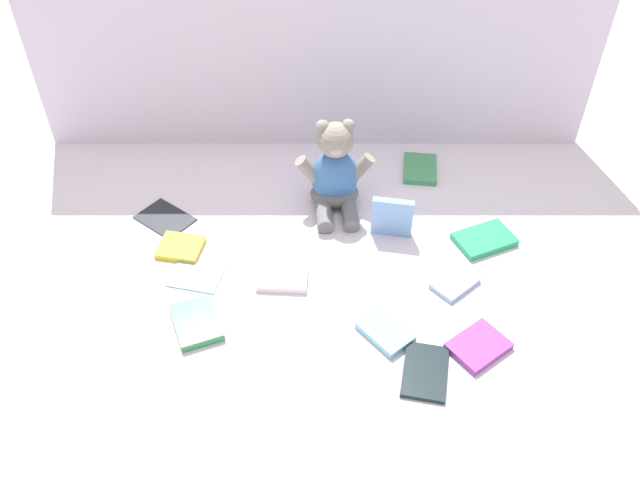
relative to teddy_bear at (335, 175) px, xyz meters
name	(u,v)px	position (x,y,z in m)	size (l,w,h in m)	color
ground_plane	(314,242)	(-0.05, -0.15, -0.09)	(3.20, 3.20, 0.00)	silver
backdrop_drape	(314,53)	(-0.05, 0.28, 0.19)	(1.51, 0.03, 0.55)	silver
teddy_bear	(335,175)	(0.00, 0.00, 0.00)	(0.20, 0.18, 0.24)	#3F72B2
book_case_0	(478,346)	(0.29, -0.47, -0.08)	(0.09, 0.12, 0.02)	purple
book_case_1	(165,218)	(-0.43, -0.07, -0.09)	(0.10, 0.14, 0.01)	#20252B
book_case_2	(282,279)	(-0.12, -0.28, -0.08)	(0.08, 0.11, 0.02)	white
book_case_3	(385,332)	(0.10, -0.44, -0.08)	(0.08, 0.11, 0.02)	#72BDD4
book_case_4	(195,277)	(-0.33, -0.27, -0.09)	(0.08, 0.12, 0.01)	#88B0E1
book_case_5	(420,169)	(0.24, 0.14, -0.08)	(0.09, 0.13, 0.01)	#3F8C5A
book_case_6	(180,247)	(-0.37, -0.18, -0.08)	(0.09, 0.10, 0.01)	yellow
book_case_7	(484,239)	(0.36, -0.15, -0.08)	(0.09, 0.14, 0.02)	#25965D
book_case_8	(425,372)	(0.17, -0.54, -0.09)	(0.09, 0.13, 0.01)	black
book_case_9	(196,323)	(-0.30, -0.41, -0.08)	(0.09, 0.12, 0.02)	#388E54
book_case_10	(392,217)	(0.14, -0.12, -0.04)	(0.10, 0.02, 0.11)	#76A4DD
book_case_11	(454,283)	(0.27, -0.29, -0.08)	(0.07, 0.10, 0.01)	#8AADD3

